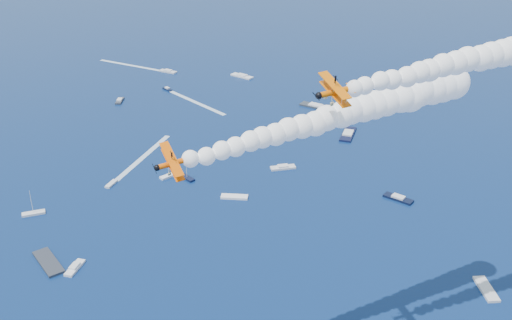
# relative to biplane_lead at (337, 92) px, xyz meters

# --- Properties ---
(biplane_lead) EXTENTS (11.18, 12.01, 7.41)m
(biplane_lead) POSITION_rel_biplane_lead_xyz_m (0.00, 0.00, 0.00)
(biplane_lead) COLOR orange
(biplane_trail) EXTENTS (10.38, 10.88, 7.64)m
(biplane_trail) POSITION_rel_biplane_lead_xyz_m (-24.78, -11.20, -9.76)
(biplane_trail) COLOR #FB5E05
(smoke_trail_lead) EXTENTS (63.89, 59.38, 11.33)m
(smoke_trail_lead) POSITION_rel_biplane_lead_xyz_m (25.33, 16.63, 2.31)
(smoke_trail_lead) COLOR white
(smoke_trail_trail) EXTENTS (63.99, 61.68, 11.33)m
(smoke_trail_trail) POSITION_rel_biplane_lead_xyz_m (-0.47, 6.89, -7.45)
(smoke_trail_trail) COLOR white
(spectator_boats) EXTENTS (193.89, 177.05, 0.70)m
(spectator_boats) POSITION_rel_biplane_lead_xyz_m (-11.83, 100.20, -61.04)
(spectator_boats) COLOR black
(spectator_boats) RESTS_ON ground
(boat_wakes) EXTENTS (81.43, 124.70, 0.04)m
(boat_wakes) POSITION_rel_biplane_lead_xyz_m (-82.89, 139.73, -61.36)
(boat_wakes) COLOR white
(boat_wakes) RESTS_ON ground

